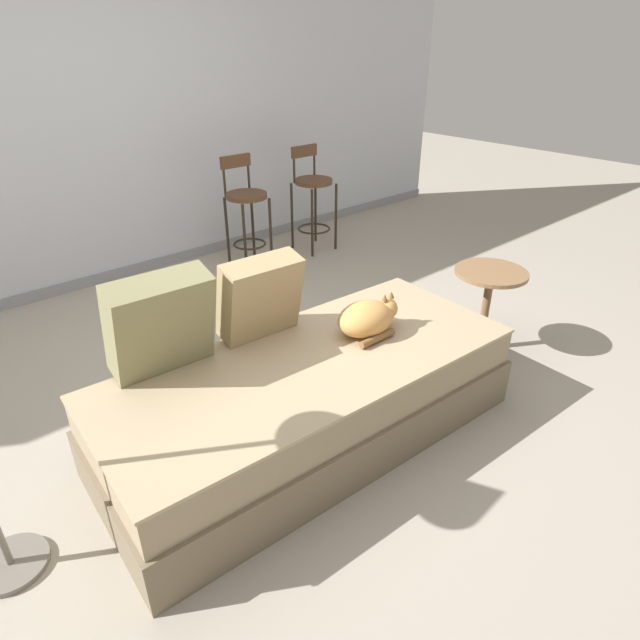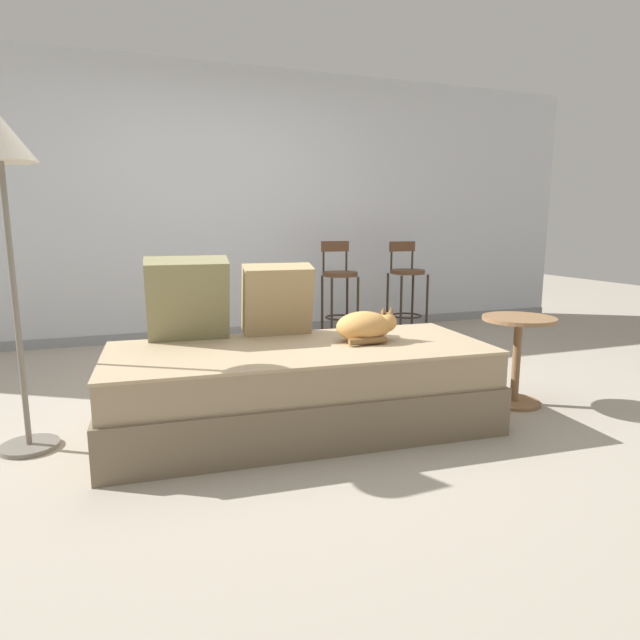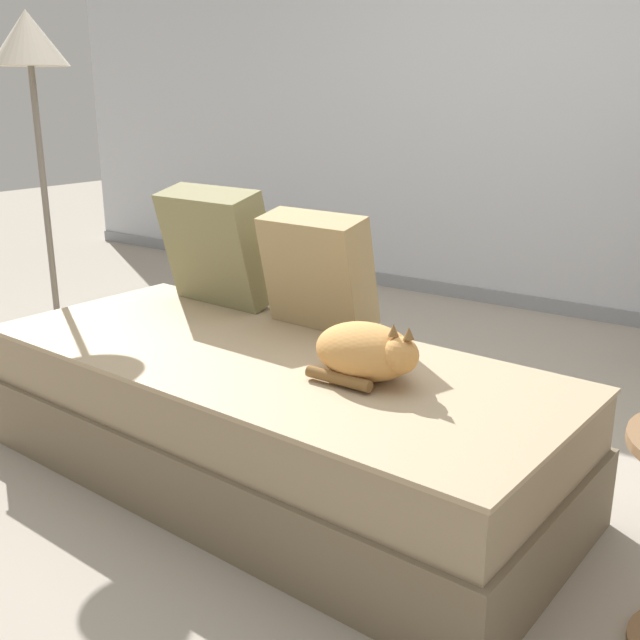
{
  "view_description": "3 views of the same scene",
  "coord_description": "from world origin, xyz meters",
  "px_view_note": "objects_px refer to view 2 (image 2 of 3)",
  "views": [
    {
      "loc": [
        -1.38,
        -2.04,
        1.83
      ],
      "look_at": [
        0.15,
        -0.3,
        0.58
      ],
      "focal_mm": 30.0,
      "sensor_mm": 36.0,
      "label": 1
    },
    {
      "loc": [
        -0.85,
        -3.1,
        1.11
      ],
      "look_at": [
        0.15,
        -0.3,
        0.58
      ],
      "focal_mm": 30.0,
      "sensor_mm": 36.0,
      "label": 2
    },
    {
      "loc": [
        1.49,
        -2.21,
        1.29
      ],
      "look_at": [
        0.15,
        -0.3,
        0.58
      ],
      "focal_mm": 42.0,
      "sensor_mm": 36.0,
      "label": 3
    }
  ],
  "objects_px": {
    "bar_stool_by_doorway": "(407,283)",
    "side_table": "(517,348)",
    "cat": "(366,326)",
    "couch": "(301,386)",
    "throw_pillow_corner": "(188,298)",
    "throw_pillow_middle": "(277,299)",
    "bar_stool_near_window": "(339,284)",
    "floor_lamp": "(2,169)"
  },
  "relations": [
    {
      "from": "throw_pillow_middle",
      "to": "throw_pillow_corner",
      "type": "bearing_deg",
      "value": 176.68
    },
    {
      "from": "cat",
      "to": "bar_stool_near_window",
      "type": "bearing_deg",
      "value": 72.3
    },
    {
      "from": "couch",
      "to": "throw_pillow_corner",
      "type": "height_order",
      "value": "throw_pillow_corner"
    },
    {
      "from": "bar_stool_by_doorway",
      "to": "cat",
      "type": "bearing_deg",
      "value": -124.07
    },
    {
      "from": "throw_pillow_corner",
      "to": "throw_pillow_middle",
      "type": "distance_m",
      "value": 0.52
    },
    {
      "from": "cat",
      "to": "floor_lamp",
      "type": "height_order",
      "value": "floor_lamp"
    },
    {
      "from": "throw_pillow_corner",
      "to": "floor_lamp",
      "type": "relative_size",
      "value": 0.3
    },
    {
      "from": "couch",
      "to": "throw_pillow_middle",
      "type": "height_order",
      "value": "throw_pillow_middle"
    },
    {
      "from": "cat",
      "to": "bar_stool_by_doorway",
      "type": "distance_m",
      "value": 2.48
    },
    {
      "from": "couch",
      "to": "throw_pillow_middle",
      "type": "bearing_deg",
      "value": 95.3
    },
    {
      "from": "cat",
      "to": "bar_stool_by_doorway",
      "type": "height_order",
      "value": "bar_stool_by_doorway"
    },
    {
      "from": "side_table",
      "to": "bar_stool_by_doorway",
      "type": "bearing_deg",
      "value": 79.45
    },
    {
      "from": "throw_pillow_corner",
      "to": "cat",
      "type": "height_order",
      "value": "throw_pillow_corner"
    },
    {
      "from": "cat",
      "to": "side_table",
      "type": "xyz_separation_m",
      "value": [
        0.99,
        -0.08,
        -0.18
      ]
    },
    {
      "from": "bar_stool_near_window",
      "to": "side_table",
      "type": "distance_m",
      "value": 2.17
    },
    {
      "from": "throw_pillow_middle",
      "to": "side_table",
      "type": "distance_m",
      "value": 1.51
    },
    {
      "from": "side_table",
      "to": "cat",
      "type": "bearing_deg",
      "value": 175.19
    },
    {
      "from": "throw_pillow_corner",
      "to": "bar_stool_by_doorway",
      "type": "distance_m",
      "value": 2.88
    },
    {
      "from": "throw_pillow_corner",
      "to": "bar_stool_near_window",
      "type": "relative_size",
      "value": 0.5
    },
    {
      "from": "couch",
      "to": "bar_stool_by_doorway",
      "type": "distance_m",
      "value": 2.74
    },
    {
      "from": "couch",
      "to": "throw_pillow_middle",
      "type": "distance_m",
      "value": 0.56
    },
    {
      "from": "bar_stool_by_doorway",
      "to": "side_table",
      "type": "xyz_separation_m",
      "value": [
        -0.4,
        -2.14,
        -0.17
      ]
    },
    {
      "from": "bar_stool_near_window",
      "to": "bar_stool_by_doorway",
      "type": "xyz_separation_m",
      "value": [
        0.73,
        -0.0,
        -0.02
      ]
    },
    {
      "from": "throw_pillow_corner",
      "to": "couch",
      "type": "bearing_deg",
      "value": -34.26
    },
    {
      "from": "throw_pillow_middle",
      "to": "floor_lamp",
      "type": "relative_size",
      "value": 0.26
    },
    {
      "from": "couch",
      "to": "bar_stool_near_window",
      "type": "relative_size",
      "value": 2.22
    },
    {
      "from": "throw_pillow_corner",
      "to": "cat",
      "type": "xyz_separation_m",
      "value": [
        0.94,
        -0.37,
        -0.15
      ]
    },
    {
      "from": "couch",
      "to": "bar_stool_by_doorway",
      "type": "height_order",
      "value": "bar_stool_by_doorway"
    },
    {
      "from": "bar_stool_by_doorway",
      "to": "floor_lamp",
      "type": "xyz_separation_m",
      "value": [
        -3.16,
        -1.88,
        0.83
      ]
    },
    {
      "from": "throw_pillow_middle",
      "to": "bar_stool_by_doorway",
      "type": "bearing_deg",
      "value": 43.4
    },
    {
      "from": "cat",
      "to": "side_table",
      "type": "height_order",
      "value": "cat"
    },
    {
      "from": "couch",
      "to": "bar_stool_by_doorway",
      "type": "xyz_separation_m",
      "value": [
        1.78,
        2.06,
        0.3
      ]
    },
    {
      "from": "cat",
      "to": "floor_lamp",
      "type": "bearing_deg",
      "value": 174.29
    },
    {
      "from": "couch",
      "to": "throw_pillow_corner",
      "type": "bearing_deg",
      "value": 145.74
    },
    {
      "from": "couch",
      "to": "floor_lamp",
      "type": "xyz_separation_m",
      "value": [
        -1.38,
        0.18,
        1.13
      ]
    },
    {
      "from": "side_table",
      "to": "floor_lamp",
      "type": "distance_m",
      "value": 2.95
    },
    {
      "from": "couch",
      "to": "cat",
      "type": "relative_size",
      "value": 6.0
    },
    {
      "from": "couch",
      "to": "cat",
      "type": "xyz_separation_m",
      "value": [
        0.39,
        0.0,
        0.31
      ]
    },
    {
      "from": "bar_stool_near_window",
      "to": "couch",
      "type": "bearing_deg",
      "value": -116.97
    },
    {
      "from": "bar_stool_by_doorway",
      "to": "floor_lamp",
      "type": "height_order",
      "value": "floor_lamp"
    },
    {
      "from": "throw_pillow_middle",
      "to": "bar_stool_near_window",
      "type": "height_order",
      "value": "bar_stool_near_window"
    },
    {
      "from": "throw_pillow_corner",
      "to": "bar_stool_near_window",
      "type": "height_order",
      "value": "bar_stool_near_window"
    }
  ]
}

